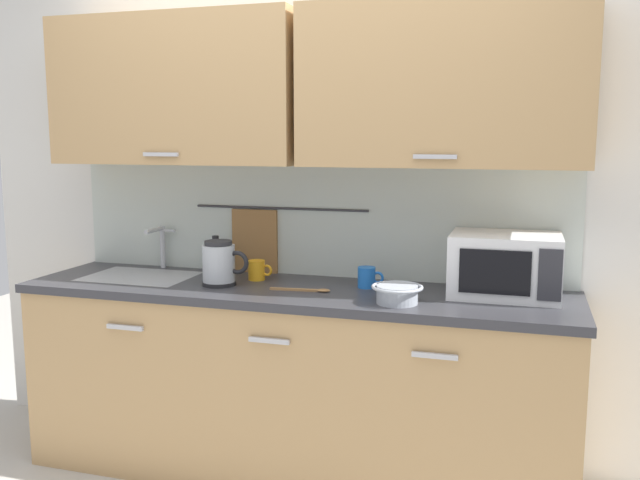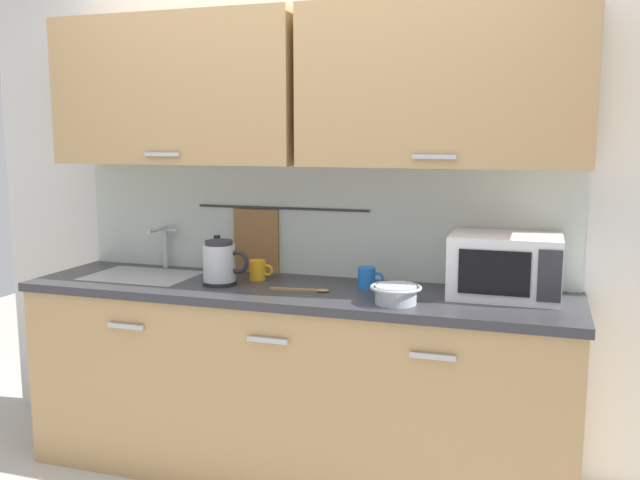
{
  "view_description": "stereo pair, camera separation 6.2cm",
  "coord_description": "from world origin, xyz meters",
  "px_view_note": "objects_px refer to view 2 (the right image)",
  "views": [
    {
      "loc": [
        1.0,
        -2.57,
        1.58
      ],
      "look_at": [
        0.12,
        0.33,
        1.12
      ],
      "focal_mm": 38.21,
      "sensor_mm": 36.0,
      "label": 1
    },
    {
      "loc": [
        1.05,
        -2.55,
        1.58
      ],
      "look_at": [
        0.12,
        0.33,
        1.12
      ],
      "focal_mm": 38.21,
      "sensor_mm": 36.0,
      "label": 2
    }
  ],
  "objects_px": {
    "electric_kettle": "(220,263)",
    "mug_by_kettle": "(367,278)",
    "microwave": "(505,266)",
    "mug_near_sink": "(258,270)",
    "wooden_spoon": "(307,290)",
    "dish_soap_bottle": "(217,257)",
    "mixing_bowl": "(396,293)"
  },
  "relations": [
    {
      "from": "dish_soap_bottle",
      "to": "wooden_spoon",
      "type": "bearing_deg",
      "value": -21.69
    },
    {
      "from": "microwave",
      "to": "wooden_spoon",
      "type": "relative_size",
      "value": 1.66
    },
    {
      "from": "wooden_spoon",
      "to": "mug_by_kettle",
      "type": "bearing_deg",
      "value": 32.01
    },
    {
      "from": "microwave",
      "to": "electric_kettle",
      "type": "xyz_separation_m",
      "value": [
        -1.27,
        -0.16,
        -0.03
      ]
    },
    {
      "from": "electric_kettle",
      "to": "mug_by_kettle",
      "type": "distance_m",
      "value": 0.68
    },
    {
      "from": "wooden_spoon",
      "to": "dish_soap_bottle",
      "type": "bearing_deg",
      "value": 158.31
    },
    {
      "from": "microwave",
      "to": "dish_soap_bottle",
      "type": "relative_size",
      "value": 2.35
    },
    {
      "from": "electric_kettle",
      "to": "mug_by_kettle",
      "type": "relative_size",
      "value": 1.89
    },
    {
      "from": "microwave",
      "to": "mixing_bowl",
      "type": "bearing_deg",
      "value": -147.21
    },
    {
      "from": "mug_by_kettle",
      "to": "wooden_spoon",
      "type": "distance_m",
      "value": 0.28
    },
    {
      "from": "electric_kettle",
      "to": "dish_soap_bottle",
      "type": "xyz_separation_m",
      "value": [
        -0.12,
        0.22,
        -0.01
      ]
    },
    {
      "from": "microwave",
      "to": "wooden_spoon",
      "type": "xyz_separation_m",
      "value": [
        -0.84,
        -0.16,
        -0.13
      ]
    },
    {
      "from": "mug_by_kettle",
      "to": "wooden_spoon",
      "type": "bearing_deg",
      "value": -147.99
    },
    {
      "from": "electric_kettle",
      "to": "dish_soap_bottle",
      "type": "bearing_deg",
      "value": 119.53
    },
    {
      "from": "dish_soap_bottle",
      "to": "mixing_bowl",
      "type": "relative_size",
      "value": 0.92
    },
    {
      "from": "electric_kettle",
      "to": "mug_by_kettle",
      "type": "xyz_separation_m",
      "value": [
        0.66,
        0.15,
        -0.05
      ]
    },
    {
      "from": "wooden_spoon",
      "to": "mixing_bowl",
      "type": "bearing_deg",
      "value": -14.12
    },
    {
      "from": "mixing_bowl",
      "to": "dish_soap_bottle",
      "type": "bearing_deg",
      "value": 161.53
    },
    {
      "from": "electric_kettle",
      "to": "mug_near_sink",
      "type": "relative_size",
      "value": 1.89
    },
    {
      "from": "mug_near_sink",
      "to": "microwave",
      "type": "bearing_deg",
      "value": 0.1
    },
    {
      "from": "microwave",
      "to": "mug_by_kettle",
      "type": "bearing_deg",
      "value": -178.69
    },
    {
      "from": "mixing_bowl",
      "to": "wooden_spoon",
      "type": "distance_m",
      "value": 0.44
    },
    {
      "from": "electric_kettle",
      "to": "wooden_spoon",
      "type": "xyz_separation_m",
      "value": [
        0.43,
        -0.0,
        -0.1
      ]
    },
    {
      "from": "electric_kettle",
      "to": "wooden_spoon",
      "type": "height_order",
      "value": "electric_kettle"
    },
    {
      "from": "mixing_bowl",
      "to": "mug_by_kettle",
      "type": "bearing_deg",
      "value": 125.89
    },
    {
      "from": "electric_kettle",
      "to": "mug_near_sink",
      "type": "xyz_separation_m",
      "value": [
        0.12,
        0.16,
        -0.05
      ]
    },
    {
      "from": "electric_kettle",
      "to": "wooden_spoon",
      "type": "relative_size",
      "value": 0.82
    },
    {
      "from": "electric_kettle",
      "to": "mug_near_sink",
      "type": "height_order",
      "value": "electric_kettle"
    },
    {
      "from": "mug_near_sink",
      "to": "mug_by_kettle",
      "type": "distance_m",
      "value": 0.54
    },
    {
      "from": "dish_soap_bottle",
      "to": "wooden_spoon",
      "type": "distance_m",
      "value": 0.6
    },
    {
      "from": "microwave",
      "to": "mug_by_kettle",
      "type": "height_order",
      "value": "microwave"
    },
    {
      "from": "dish_soap_bottle",
      "to": "wooden_spoon",
      "type": "xyz_separation_m",
      "value": [
        0.55,
        -0.22,
        -0.08
      ]
    }
  ]
}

